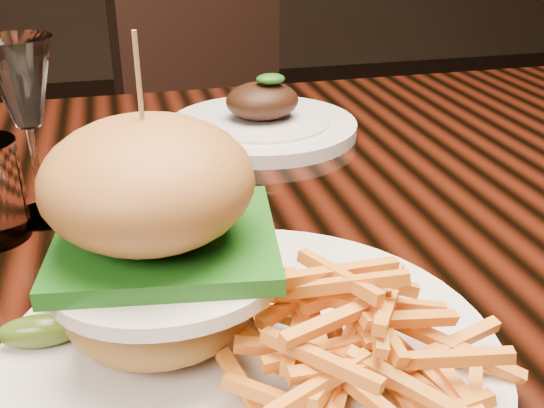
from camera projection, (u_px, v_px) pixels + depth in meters
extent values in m
cube|color=black|center=(234.00, 221.00, 0.68)|extent=(1.60, 0.90, 0.04)
cylinder|color=silver|center=(251.00, 357.00, 0.44)|extent=(0.34, 0.34, 0.01)
ellipsoid|color=olive|center=(159.00, 303.00, 0.43)|extent=(0.13, 0.13, 0.06)
ellipsoid|color=silver|center=(168.00, 279.00, 0.40)|extent=(0.14, 0.11, 0.01)
ellipsoid|color=orange|center=(206.00, 284.00, 0.38)|extent=(0.03, 0.03, 0.01)
cube|color=#196018|center=(154.00, 246.00, 0.41)|extent=(0.16, 0.15, 0.01)
ellipsoid|color=brown|center=(148.00, 181.00, 0.39)|extent=(0.13, 0.13, 0.08)
cylinder|color=#A07D4A|center=(142.00, 119.00, 0.38)|extent=(0.00, 0.00, 0.10)
ellipsoid|color=#344913|center=(39.00, 331.00, 0.43)|extent=(0.06, 0.03, 0.02)
ellipsoid|color=#344913|center=(70.00, 298.00, 0.47)|extent=(0.06, 0.05, 0.02)
cube|color=silver|center=(227.00, 224.00, 0.60)|extent=(0.08, 0.08, 0.03)
cylinder|color=white|center=(45.00, 215.00, 0.64)|extent=(0.06, 0.06, 0.00)
cylinder|color=white|center=(37.00, 171.00, 0.62)|extent=(0.01, 0.01, 0.09)
cone|color=white|center=(22.00, 83.00, 0.58)|extent=(0.07, 0.07, 0.08)
cylinder|color=silver|center=(262.00, 128.00, 0.87)|extent=(0.26, 0.26, 0.02)
cylinder|color=silver|center=(262.00, 126.00, 0.86)|extent=(0.18, 0.18, 0.02)
ellipsoid|color=black|center=(262.00, 101.00, 0.85)|extent=(0.10, 0.08, 0.05)
ellipsoid|color=#196018|center=(270.00, 79.00, 0.83)|extent=(0.04, 0.03, 0.01)
cube|color=black|center=(253.00, 167.00, 1.54)|extent=(0.61, 0.61, 0.06)
cube|color=black|center=(201.00, 49.00, 1.58)|extent=(0.44, 0.23, 0.50)
cylinder|color=black|center=(237.00, 308.00, 1.40)|extent=(0.04, 0.04, 0.45)
cylinder|color=black|center=(359.00, 254.00, 1.61)|extent=(0.04, 0.04, 0.45)
cylinder|color=black|center=(153.00, 242.00, 1.67)|extent=(0.04, 0.04, 0.45)
cylinder|color=black|center=(267.00, 203.00, 1.88)|extent=(0.04, 0.04, 0.45)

